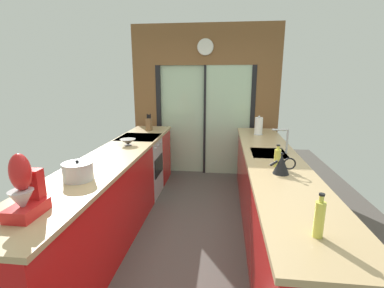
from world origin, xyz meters
TOP-DOWN VIEW (x-y plane):
  - ground_plane at (0.00, 0.60)m, footprint 5.04×7.60m
  - back_wall_unit at (0.00, 2.40)m, footprint 2.64×0.12m
  - left_counter_run at (-0.91, 0.13)m, footprint 0.62×3.80m
  - right_counter_run at (0.91, 0.30)m, footprint 0.62×3.80m
  - sink_faucet at (1.06, 0.55)m, footprint 0.19×0.02m
  - oven_range at (-0.91, 1.25)m, footprint 0.60×0.60m
  - mixing_bowl at (-0.89, 0.72)m, footprint 0.21×0.21m
  - knife_block at (-0.89, 1.77)m, footprint 0.08×0.14m
  - stand_mixer at (-0.89, -1.19)m, footprint 0.17×0.27m
  - stock_pot at (-0.89, -0.55)m, footprint 0.26×0.26m
  - kettle at (0.89, -0.18)m, footprint 0.24×0.15m
  - soap_bottle_near at (0.89, -1.23)m, footprint 0.06×0.06m
  - soap_bottle_far at (0.89, 0.02)m, footprint 0.07×0.07m
  - paper_towel_roll at (0.89, 1.64)m, footprint 0.14×0.14m

SIDE VIEW (x-z plane):
  - ground_plane at x=0.00m, z-range -0.02..0.00m
  - oven_range at x=-0.91m, z-range 0.00..0.92m
  - right_counter_run at x=0.91m, z-range 0.00..0.92m
  - left_counter_run at x=-0.91m, z-range 0.01..0.93m
  - mixing_bowl at x=-0.89m, z-range 0.92..1.01m
  - stock_pot at x=-0.89m, z-range 0.91..1.09m
  - kettle at x=0.89m, z-range 0.91..1.11m
  - soap_bottle_far at x=0.89m, z-range 0.90..1.13m
  - knife_block at x=-0.89m, z-range 0.89..1.17m
  - soap_bottle_near at x=0.89m, z-range 0.90..1.16m
  - paper_towel_roll at x=0.89m, z-range 0.90..1.20m
  - stand_mixer at x=-0.89m, z-range 0.87..1.29m
  - sink_faucet at x=1.06m, z-range 0.97..1.26m
  - back_wall_unit at x=0.00m, z-range 0.17..2.87m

